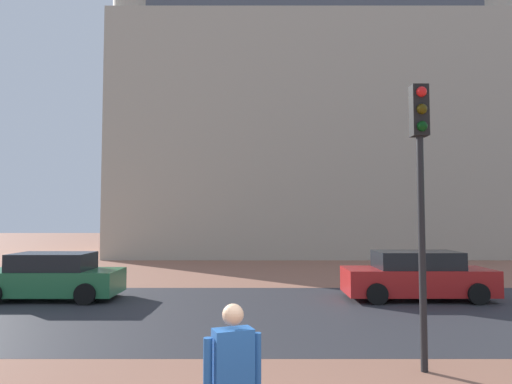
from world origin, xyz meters
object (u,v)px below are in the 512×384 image
at_px(car_green, 54,277).
at_px(car_red, 418,276).
at_px(person_skater, 234,381).
at_px(traffic_light_pole, 422,170).

height_order(car_green, car_red, car_red).
bearing_deg(person_skater, car_green, 122.84).
relative_size(car_green, traffic_light_pole, 0.86).
bearing_deg(traffic_light_pole, car_red, 71.01).
xyz_separation_m(car_green, car_red, (11.61, 0.00, 0.03)).
relative_size(person_skater, traffic_light_pole, 0.35).
bearing_deg(traffic_light_pole, person_skater, -135.18).
distance_m(person_skater, car_green, 11.53).
bearing_deg(car_red, traffic_light_pole, -108.99).
height_order(car_red, traffic_light_pole, traffic_light_pole).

